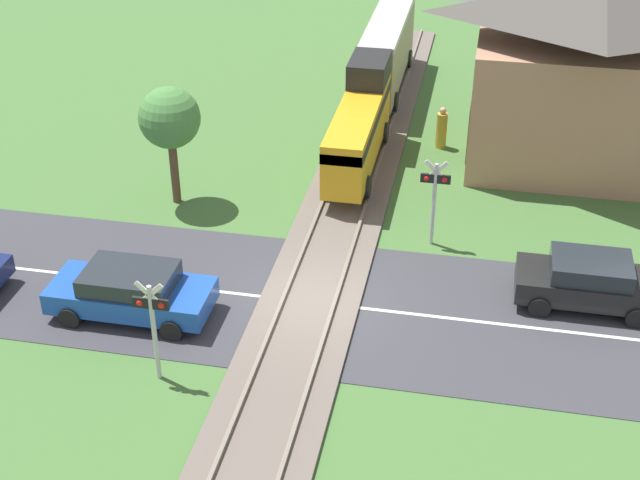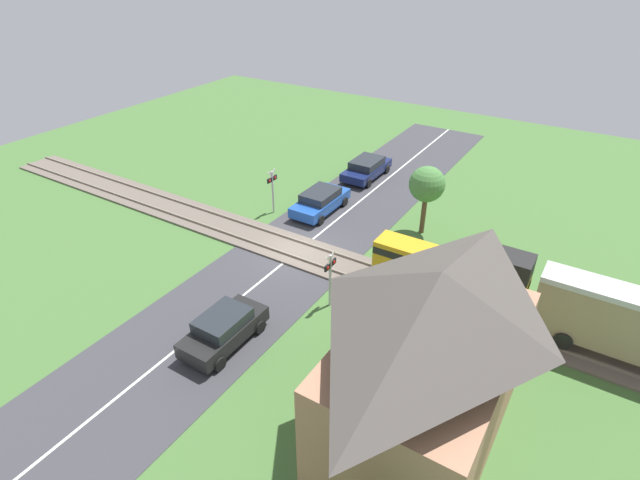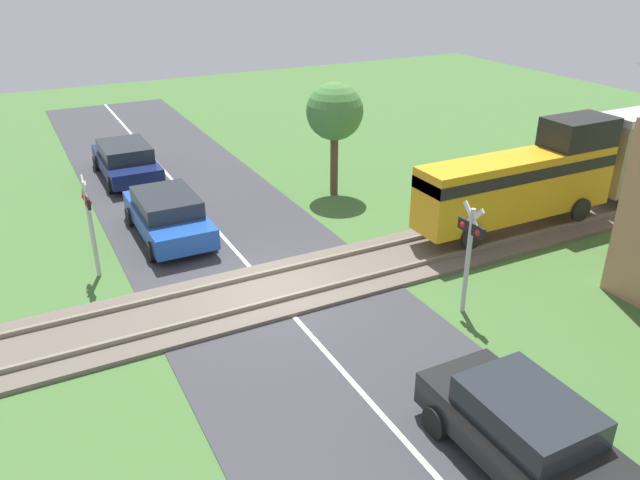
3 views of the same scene
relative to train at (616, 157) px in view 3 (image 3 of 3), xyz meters
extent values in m
plane|color=#426B33|center=(0.00, -12.55, -1.86)|extent=(60.00, 60.00, 0.00)
cube|color=#38383D|center=(0.00, -12.55, -1.85)|extent=(48.00, 6.40, 0.02)
cube|color=silver|center=(0.00, -12.55, -1.84)|extent=(48.00, 0.12, 0.00)
cube|color=#665B51|center=(0.00, -12.55, -1.80)|extent=(2.80, 48.00, 0.12)
cube|color=slate|center=(-0.72, -12.55, -1.68)|extent=(0.10, 48.00, 0.12)
cube|color=slate|center=(0.72, -12.55, -1.68)|extent=(0.10, 48.00, 0.12)
cube|color=gold|center=(0.00, -4.35, -0.29)|extent=(1.35, 6.87, 1.90)
cube|color=black|center=(0.00, -4.35, 0.23)|extent=(1.37, 6.87, 0.36)
cube|color=black|center=(0.00, -2.01, 1.11)|extent=(1.35, 2.20, 0.90)
cylinder|color=black|center=(-0.72, -6.55, -1.24)|extent=(0.14, 0.76, 0.76)
cylinder|color=black|center=(0.72, -6.55, -1.24)|extent=(0.14, 0.76, 0.76)
cylinder|color=black|center=(-0.72, -2.15, -1.24)|extent=(0.14, 0.76, 0.76)
cylinder|color=black|center=(0.72, -2.15, -1.24)|extent=(0.14, 0.76, 0.76)
cylinder|color=black|center=(-0.72, 0.91, -1.24)|extent=(0.14, 0.76, 0.76)
cube|color=#1E4CA8|center=(-4.64, -13.99, -1.26)|extent=(4.40, 1.83, 0.61)
cube|color=#23282D|center=(-4.64, -13.99, -0.70)|extent=(2.42, 1.68, 0.49)
cylinder|color=black|center=(-3.22, -13.08, -1.56)|extent=(0.60, 0.18, 0.60)
cylinder|color=black|center=(-3.22, -14.91, -1.56)|extent=(0.60, 0.18, 0.60)
cylinder|color=black|center=(-6.07, -13.08, -1.56)|extent=(0.60, 0.18, 0.60)
cylinder|color=black|center=(-6.07, -14.91, -1.56)|extent=(0.60, 0.18, 0.60)
cube|color=black|center=(7.53, -11.11, -1.23)|extent=(3.92, 1.71, 0.66)
cube|color=#23282D|center=(7.53, -11.11, -0.65)|extent=(2.16, 1.57, 0.51)
cylinder|color=black|center=(6.25, -11.97, -1.56)|extent=(0.60, 0.18, 0.60)
cylinder|color=black|center=(6.25, -10.26, -1.56)|extent=(0.60, 0.18, 0.60)
cube|color=#141E4C|center=(-10.82, -13.99, -1.29)|extent=(4.48, 1.88, 0.55)
cube|color=#23282D|center=(-10.82, -13.99, -0.76)|extent=(2.46, 1.73, 0.51)
cylinder|color=black|center=(-9.37, -13.05, -1.56)|extent=(0.60, 0.18, 0.60)
cylinder|color=black|center=(-9.37, -14.93, -1.56)|extent=(0.60, 0.18, 0.60)
cylinder|color=black|center=(-12.28, -13.05, -1.56)|extent=(0.60, 0.18, 0.60)
cylinder|color=black|center=(-12.28, -14.93, -1.56)|extent=(0.60, 0.18, 0.60)
cylinder|color=#B7B7B7|center=(-3.02, -16.41, -0.50)|extent=(0.12, 0.12, 2.74)
cube|color=black|center=(-3.02, -16.41, 0.38)|extent=(0.90, 0.08, 0.28)
sphere|color=red|center=(-3.29, -16.41, 0.38)|extent=(0.18, 0.18, 0.18)
sphere|color=red|center=(-2.75, -16.41, 0.38)|extent=(0.18, 0.18, 0.18)
cube|color=silver|center=(-3.02, -16.41, 0.62)|extent=(0.72, 0.04, 0.72)
cube|color=silver|center=(-3.02, -16.41, 0.62)|extent=(0.72, 0.04, 0.72)
cylinder|color=#B7B7B7|center=(3.02, -8.70, -0.50)|extent=(0.12, 0.12, 2.74)
cube|color=black|center=(3.02, -8.70, 0.38)|extent=(0.90, 0.08, 0.28)
sphere|color=red|center=(3.29, -8.70, 0.38)|extent=(0.18, 0.18, 0.18)
sphere|color=red|center=(2.75, -8.70, 0.38)|extent=(0.18, 0.18, 0.18)
cube|color=silver|center=(3.02, -8.70, 0.62)|extent=(0.72, 0.04, 0.72)
cube|color=silver|center=(3.02, -8.70, 0.62)|extent=(0.72, 0.04, 0.72)
cylinder|color=brown|center=(-5.58, -7.67, -0.77)|extent=(0.28, 0.28, 2.19)
sphere|color=#477F3D|center=(-5.58, -7.67, 1.17)|extent=(2.00, 2.00, 2.00)
camera|label=1|loc=(4.24, -32.44, 12.58)|focal=50.00mm
camera|label=2|loc=(18.77, 0.60, 12.67)|focal=28.00mm
camera|label=3|loc=(13.19, -17.94, 6.34)|focal=35.00mm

